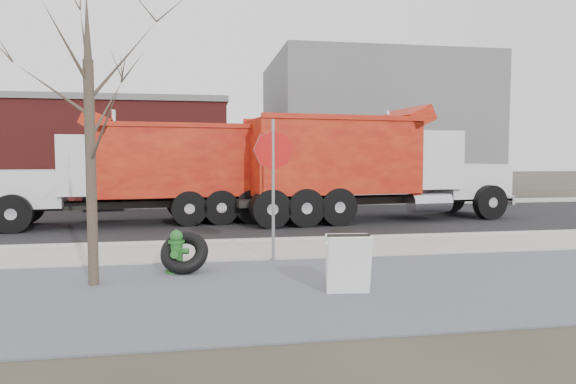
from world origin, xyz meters
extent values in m
plane|color=#383328|center=(0.00, 0.00, 0.00)|extent=(120.00, 120.00, 0.00)
cube|color=gray|center=(0.00, -3.50, 0.01)|extent=(60.00, 5.00, 0.03)
cube|color=#9E9B93|center=(0.00, 0.25, 0.03)|extent=(60.00, 2.50, 0.06)
cube|color=#9E9B93|center=(0.00, 1.55, 0.06)|extent=(60.00, 0.15, 0.11)
cube|color=black|center=(0.00, 6.30, 0.01)|extent=(60.00, 9.40, 0.02)
cube|color=#9E9B93|center=(0.00, 12.00, 0.03)|extent=(60.00, 2.00, 0.06)
cube|color=slate|center=(9.00, 18.00, 4.00)|extent=(12.00, 10.00, 8.00)
cube|color=maroon|center=(-10.00, 17.00, 2.50)|extent=(20.00, 8.00, 5.00)
cube|color=slate|center=(-10.00, 17.00, 5.15)|extent=(20.20, 8.20, 0.30)
cylinder|color=#382D23|center=(-3.20, -2.60, 2.00)|extent=(0.18, 0.18, 4.00)
cone|color=#382D23|center=(-3.20, -2.60, 4.60)|extent=(0.14, 0.14, 1.20)
cylinder|color=#2A6E2B|center=(-1.78, -1.83, 0.03)|extent=(0.46, 0.46, 0.06)
cylinder|color=#2A6E2B|center=(-1.78, -1.83, 0.35)|extent=(0.24, 0.24, 0.63)
cylinder|color=#2A6E2B|center=(-1.78, -1.83, 0.63)|extent=(0.32, 0.32, 0.05)
sphere|color=#2A6E2B|center=(-1.78, -1.83, 0.74)|extent=(0.25, 0.25, 0.25)
cylinder|color=#2A6E2B|center=(-1.78, -1.83, 0.84)|extent=(0.05, 0.05, 0.06)
cylinder|color=#2A6E2B|center=(-1.95, -1.80, 0.44)|extent=(0.14, 0.13, 0.12)
cylinder|color=#2A6E2B|center=(-1.60, -1.85, 0.44)|extent=(0.14, 0.13, 0.12)
cylinder|color=#2A6E2B|center=(-1.80, -2.01, 0.42)|extent=(0.17, 0.15, 0.16)
torus|color=black|center=(-1.63, -1.84, 0.42)|extent=(1.06, 0.94, 0.90)
cylinder|color=gray|center=(0.26, -1.10, 1.56)|extent=(0.07, 0.07, 3.12)
cylinder|color=red|center=(0.26, -1.10, 2.45)|extent=(0.85, 0.05, 0.85)
cube|color=white|center=(1.12, -4.05, 0.52)|extent=(0.74, 0.32, 0.99)
cube|color=white|center=(1.14, -3.84, 0.52)|extent=(0.74, 0.32, 0.99)
cube|color=black|center=(1.13, -3.94, 1.01)|extent=(0.72, 0.12, 0.04)
cube|color=black|center=(4.74, 5.70, 0.75)|extent=(9.82, 2.17, 0.25)
cube|color=silver|center=(8.76, 6.18, 1.39)|extent=(2.77, 2.52, 1.26)
cube|color=silver|center=(9.82, 6.31, 1.39)|extent=(0.30, 1.99, 1.14)
cube|color=silver|center=(6.87, 5.95, 2.19)|extent=(2.13, 2.83, 2.06)
cube|color=black|center=(7.62, 6.05, 2.76)|extent=(0.33, 2.28, 0.91)
cube|color=red|center=(3.27, 5.52, 2.31)|extent=(6.01, 3.41, 2.52)
cylinder|color=silver|center=(5.90, 6.93, 2.71)|extent=(0.18, 0.18, 2.74)
cylinder|color=black|center=(8.81, 7.43, 0.65)|extent=(1.29, 0.49, 1.26)
cylinder|color=black|center=(9.11, 4.98, 0.65)|extent=(1.29, 0.49, 1.26)
cylinder|color=black|center=(1.77, 6.44, 0.65)|extent=(1.29, 0.49, 1.26)
cylinder|color=black|center=(2.04, 4.26, 0.65)|extent=(1.29, 0.49, 1.26)
cube|color=black|center=(-3.40, 5.95, 0.70)|extent=(8.71, 2.07, 0.23)
cube|color=silver|center=(-6.83, 5.49, 1.29)|extent=(2.59, 2.36, 1.17)
cube|color=silver|center=(-4.95, 5.74, 2.03)|extent=(2.01, 2.64, 1.91)
cube|color=black|center=(-5.69, 5.64, 2.56)|extent=(0.33, 2.11, 0.85)
cube|color=red|center=(-2.04, 6.13, 2.14)|extent=(5.59, 3.23, 2.33)
cylinder|color=silver|center=(-3.97, 4.86, 2.51)|extent=(0.17, 0.17, 2.54)
cylinder|color=black|center=(-6.88, 4.33, 0.60)|extent=(1.20, 0.47, 1.17)
cylinder|color=black|center=(-7.18, 6.60, 0.60)|extent=(1.20, 0.47, 1.17)
cylinder|color=black|center=(-0.64, 5.29, 0.60)|extent=(1.20, 0.47, 1.17)
cylinder|color=black|center=(-0.91, 7.31, 0.60)|extent=(1.20, 0.47, 1.17)
camera|label=1|loc=(-1.30, -12.11, 2.33)|focal=32.00mm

